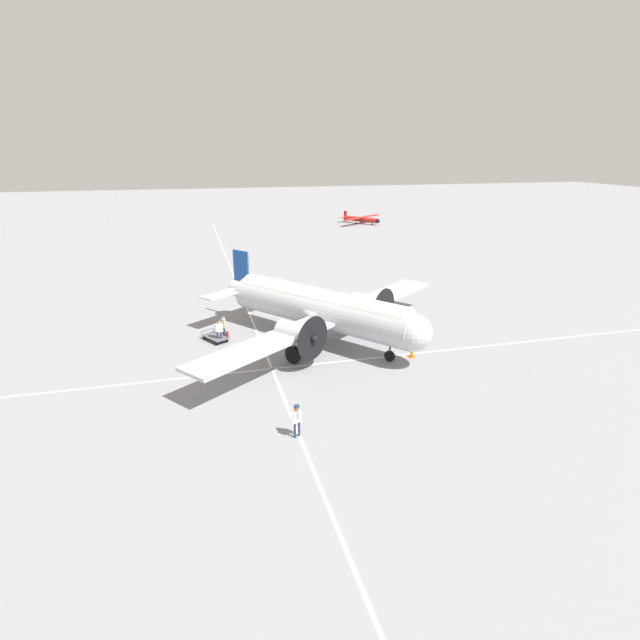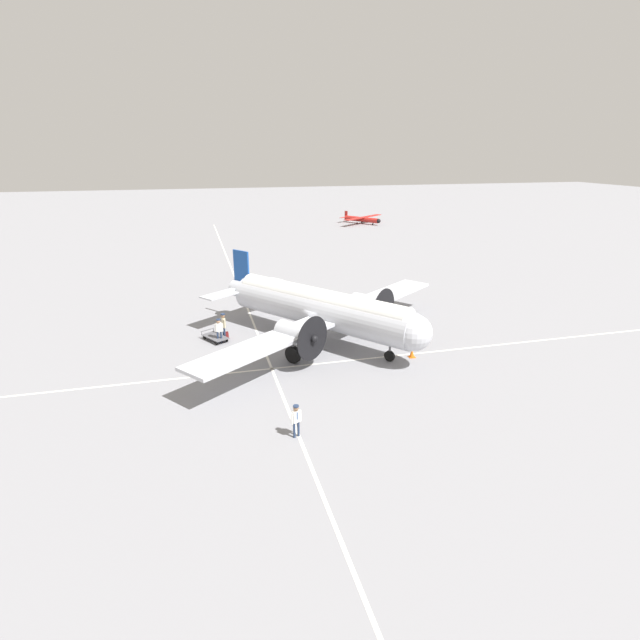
% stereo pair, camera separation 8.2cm
% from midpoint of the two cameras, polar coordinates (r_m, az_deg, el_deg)
% --- Properties ---
extents(ground_plane, '(300.00, 300.00, 0.00)m').
position_cam_midpoint_polar(ground_plane, '(34.87, -0.07, -2.40)').
color(ground_plane, gray).
extents(apron_line_eastwest, '(120.00, 0.16, 0.01)m').
position_cam_midpoint_polar(apron_line_eastwest, '(34.15, -6.63, -3.00)').
color(apron_line_eastwest, silver).
rests_on(apron_line_eastwest, ground_plane).
extents(apron_line_northsouth, '(0.16, 120.00, 0.01)m').
position_cam_midpoint_polar(apron_line_northsouth, '(31.50, 1.68, -4.81)').
color(apron_line_northsouth, silver).
rests_on(apron_line_northsouth, ground_plane).
extents(airliner_main, '(17.66, 20.25, 5.43)m').
position_cam_midpoint_polar(airliner_main, '(33.84, 0.44, 1.26)').
color(airliner_main, silver).
rests_on(airliner_main, ground_plane).
extents(crew_foreground, '(0.35, 0.52, 1.63)m').
position_cam_midpoint_polar(crew_foreground, '(23.33, -2.77, -11.05)').
color(crew_foreground, navy).
rests_on(crew_foreground, ground_plane).
extents(passenger_boarding, '(0.32, 0.58, 1.72)m').
position_cam_midpoint_polar(passenger_boarding, '(34.88, -11.56, -0.90)').
color(passenger_boarding, navy).
rests_on(passenger_boarding, ground_plane).
extents(ramp_agent, '(0.61, 0.37, 1.85)m').
position_cam_midpoint_polar(ramp_agent, '(35.54, -11.06, -0.35)').
color(ramp_agent, navy).
rests_on(ramp_agent, ground_plane).
extents(suitcase_near_door, '(0.42, 0.19, 0.48)m').
position_cam_midpoint_polar(suitcase_near_door, '(35.87, -10.63, -1.74)').
color(suitcase_near_door, maroon).
rests_on(suitcase_near_door, ground_plane).
extents(baggage_cart, '(2.27, 1.90, 0.56)m').
position_cam_midpoint_polar(baggage_cart, '(35.58, -11.96, -1.91)').
color(baggage_cart, '#56565B').
rests_on(baggage_cart, ground_plane).
extents(light_aircraft_distant, '(7.85, 9.08, 2.02)m').
position_cam_midpoint_polar(light_aircraft_distant, '(91.89, 4.76, 11.43)').
color(light_aircraft_distant, '#B2231E').
rests_on(light_aircraft_distant, ground_plane).
extents(traffic_cone, '(0.42, 0.42, 0.55)m').
position_cam_midpoint_polar(traffic_cone, '(32.65, 10.41, -3.77)').
color(traffic_cone, orange).
rests_on(traffic_cone, ground_plane).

